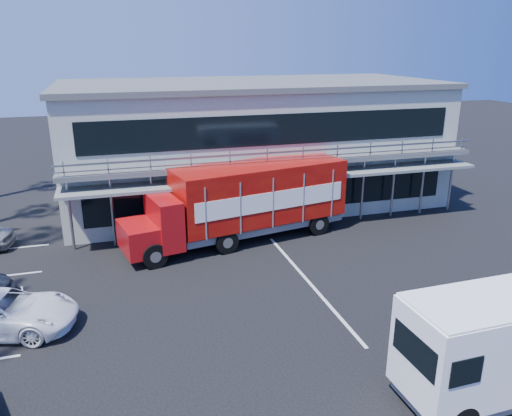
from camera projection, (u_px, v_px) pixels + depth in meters
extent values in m
plane|color=black|center=(288.00, 326.00, 17.46)|extent=(120.00, 120.00, 0.00)
cube|color=#95998C|center=(252.00, 144.00, 30.84)|extent=(22.00, 10.00, 7.00)
cube|color=#515454|center=(251.00, 84.00, 29.69)|extent=(22.40, 10.40, 0.30)
cube|color=#515454|center=(282.00, 162.00, 25.71)|extent=(22.00, 1.20, 0.25)
cube|color=gray|center=(285.00, 155.00, 25.05)|extent=(22.00, 0.08, 0.90)
cube|color=slate|center=(283.00, 177.00, 25.65)|extent=(22.00, 1.80, 0.15)
cube|color=black|center=(277.00, 196.00, 26.86)|extent=(20.00, 0.06, 1.60)
cube|color=black|center=(278.00, 130.00, 25.73)|extent=(20.00, 0.06, 1.60)
cube|color=#9F0C0F|center=(139.00, 238.00, 22.53)|extent=(1.97, 2.69, 1.30)
cube|color=#9F0C0F|center=(164.00, 221.00, 22.87)|extent=(1.60, 2.87, 2.28)
cube|color=black|center=(163.00, 208.00, 22.67)|extent=(0.51, 2.27, 0.76)
cube|color=#A21509|center=(260.00, 192.00, 24.87)|extent=(9.04, 4.37, 2.82)
cube|color=slate|center=(259.00, 224.00, 25.40)|extent=(8.96, 3.98, 0.33)
cube|color=white|center=(273.00, 201.00, 23.76)|extent=(7.83, 1.61, 0.92)
cube|color=white|center=(247.00, 187.00, 26.05)|extent=(7.83, 1.61, 0.92)
cylinder|color=black|center=(155.00, 256.00, 21.84)|extent=(1.16, 0.50, 1.13)
cylinder|color=black|center=(140.00, 238.00, 23.84)|extent=(1.16, 0.50, 1.13)
cylinder|color=black|center=(227.00, 242.00, 23.38)|extent=(1.16, 0.50, 1.13)
cylinder|color=black|center=(207.00, 227.00, 25.38)|extent=(1.16, 0.50, 1.13)
cylinder|color=black|center=(318.00, 224.00, 25.70)|extent=(1.16, 0.50, 1.13)
cylinder|color=black|center=(294.00, 211.00, 27.70)|extent=(1.16, 0.50, 1.13)
cube|color=slate|center=(505.00, 381.00, 14.07)|extent=(6.17, 2.11, 0.32)
cube|color=black|center=(415.00, 350.00, 12.61)|extent=(0.10, 1.79, 0.87)
cube|color=#300C6F|center=(505.00, 308.00, 14.78)|extent=(3.28, 0.11, 1.37)
cylinder|color=black|center=(416.00, 374.00, 14.25)|extent=(0.88, 0.30, 0.87)
imported|color=white|center=(1.00, 312.00, 17.01)|extent=(5.49, 3.61, 1.40)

